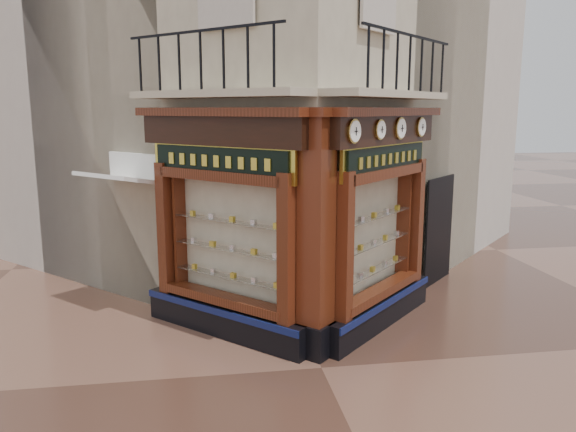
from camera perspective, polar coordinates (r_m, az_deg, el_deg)
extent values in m
plane|color=#462B21|center=(9.04, 3.42, -15.14)|extent=(80.00, 80.00, 0.00)
cube|color=beige|center=(14.35, -1.81, 18.99)|extent=(11.31, 11.31, 12.00)
cube|color=beige|center=(16.66, -11.73, 15.91)|extent=(11.31, 11.31, 11.00)
cube|color=beige|center=(17.17, 5.68, 15.91)|extent=(11.31, 11.31, 11.00)
cube|color=black|center=(10.17, -6.52, -10.47)|extent=(2.72, 2.72, 0.55)
cube|color=#0E1646|center=(9.97, -7.29, -9.62)|extent=(2.50, 2.50, 0.12)
cube|color=#3E190B|center=(8.86, -0.02, -3.42)|extent=(0.37, 0.37, 2.45)
cube|color=#3E190B|center=(10.71, -12.21, -1.18)|extent=(0.37, 0.37, 2.45)
cube|color=#FBEABE|center=(9.97, -5.41, -2.01)|extent=(1.80, 1.80, 2.10)
cube|color=black|center=(9.50, -6.86, 8.60)|extent=(2.69, 2.69, 0.50)
cube|color=#3E190B|center=(9.45, -7.20, 10.46)|extent=(2.86, 2.86, 0.14)
cube|color=black|center=(10.66, 9.32, -9.53)|extent=(2.72, 2.72, 0.55)
cube|color=#0E1646|center=(10.51, 10.29, -8.62)|extent=(2.50, 2.50, 0.12)
cube|color=#3E190B|center=(9.04, 5.57, -3.19)|extent=(0.37, 0.37, 2.45)
cube|color=#3E190B|center=(11.48, 12.71, -0.40)|extent=(0.37, 0.37, 2.45)
cube|color=#FBEABE|center=(10.39, 7.94, -1.54)|extent=(1.80, 1.80, 2.10)
cube|color=black|center=(10.02, 9.80, 8.63)|extent=(2.69, 2.69, 0.50)
cube|color=#3E190B|center=(9.98, 10.22, 10.39)|extent=(2.86, 2.86, 0.14)
cube|color=black|center=(9.37, 2.78, -12.31)|extent=(0.78, 0.78, 0.55)
cube|color=#3E190B|center=(8.80, 2.89, -0.70)|extent=(0.64, 0.64, 3.50)
cube|color=#3E190B|center=(8.62, 3.00, 10.51)|extent=(0.85, 0.85, 0.14)
cube|color=beige|center=(9.44, -7.33, 12.22)|extent=(2.97, 2.97, 0.12)
cube|color=black|center=(9.27, -8.94, 18.10)|extent=(2.36, 2.36, 0.04)
cube|color=beige|center=(9.98, 10.38, 12.05)|extent=(2.97, 2.97, 0.12)
cube|color=black|center=(9.91, 12.37, 17.50)|extent=(2.36, 2.36, 0.04)
cylinder|color=#A88638|center=(8.73, 6.69, 8.55)|extent=(0.30, 0.30, 0.38)
cylinder|color=white|center=(8.72, 6.87, 8.54)|extent=(0.24, 0.24, 0.33)
cube|color=black|center=(8.71, 6.95, 8.54)|extent=(0.02, 0.02, 0.13)
cube|color=black|center=(8.71, 6.95, 8.54)|extent=(0.08, 0.08, 0.01)
cylinder|color=#A88638|center=(9.50, 9.31, 8.66)|extent=(0.27, 0.27, 0.34)
cylinder|color=white|center=(9.49, 9.47, 8.65)|extent=(0.22, 0.22, 0.29)
cube|color=black|center=(9.48, 9.55, 8.64)|extent=(0.02, 0.02, 0.11)
cube|color=black|center=(9.48, 9.55, 8.64)|extent=(0.07, 0.07, 0.01)
cylinder|color=#A88638|center=(10.20, 11.32, 8.72)|extent=(0.31, 0.31, 0.39)
cylinder|color=white|center=(10.19, 11.47, 8.72)|extent=(0.25, 0.25, 0.34)
cube|color=black|center=(10.18, 11.55, 8.71)|extent=(0.02, 0.02, 0.13)
cube|color=black|center=(10.18, 11.55, 8.71)|extent=(0.08, 0.08, 0.01)
cylinder|color=#A88638|center=(11.03, 13.33, 8.78)|extent=(0.30, 0.30, 0.37)
cylinder|color=white|center=(11.02, 13.48, 8.78)|extent=(0.24, 0.24, 0.32)
cube|color=black|center=(11.01, 13.55, 8.77)|extent=(0.02, 0.02, 0.12)
cube|color=black|center=(11.01, 13.55, 8.77)|extent=(0.07, 0.07, 0.01)
cube|color=gold|center=(9.51, -6.96, 5.58)|extent=(2.27, 2.27, 0.61)
cube|color=black|center=(9.48, -7.13, 5.56)|extent=(2.12, 2.12, 0.46)
cube|color=gold|center=(10.03, 9.91, 5.77)|extent=(2.20, 2.20, 0.59)
cube|color=black|center=(10.01, 10.12, 5.75)|extent=(2.05, 2.05, 0.44)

